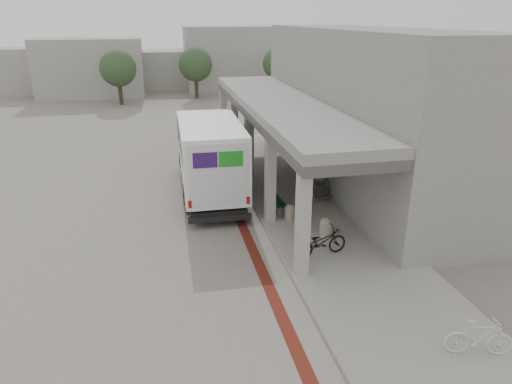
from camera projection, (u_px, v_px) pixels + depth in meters
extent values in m
plane|color=slate|center=(218.00, 233.00, 16.81)|extent=(120.00, 120.00, 0.00)
cube|color=#561A11|center=(235.00, 210.00, 18.83)|extent=(0.35, 40.00, 0.01)
cube|color=#A09B8F|center=(321.00, 222.00, 17.58)|extent=(4.40, 28.00, 0.12)
cube|color=gray|center=(360.00, 108.00, 21.10)|extent=(4.30, 17.00, 7.00)
cube|color=#4A4745|center=(282.00, 111.00, 20.36)|extent=(3.40, 16.90, 0.35)
cube|color=gray|center=(282.00, 104.00, 20.24)|extent=(3.40, 16.90, 0.35)
cube|color=#999691|center=(91.00, 67.00, 45.26)|extent=(10.00, 6.00, 5.50)
cube|color=#999691|center=(162.00, 69.00, 50.55)|extent=(8.00, 6.00, 4.00)
cube|color=#999691|center=(227.00, 58.00, 49.66)|extent=(9.00, 6.00, 6.50)
cube|color=#999691|center=(34.00, 71.00, 47.00)|extent=(7.00, 5.00, 4.50)
cylinder|color=#38281C|center=(120.00, 91.00, 40.94)|extent=(0.36, 0.36, 2.40)
sphere|color=#294025|center=(118.00, 68.00, 40.22)|extent=(3.20, 3.20, 3.20)
cylinder|color=#38281C|center=(196.00, 86.00, 44.13)|extent=(0.36, 0.36, 2.40)
sphere|color=#294025|center=(195.00, 64.00, 43.42)|extent=(3.20, 3.20, 3.20)
cylinder|color=#38281C|center=(279.00, 85.00, 44.80)|extent=(0.36, 0.36, 2.40)
sphere|color=#294025|center=(279.00, 64.00, 44.08)|extent=(3.20, 3.20, 3.20)
cube|color=black|center=(210.00, 184.00, 20.57)|extent=(2.35, 7.32, 0.31)
cube|color=white|center=(211.00, 155.00, 19.13)|extent=(2.62, 5.46, 2.70)
cube|color=white|center=(204.00, 138.00, 22.47)|extent=(2.54, 2.03, 2.39)
cube|color=white|center=(203.00, 149.00, 23.79)|extent=(2.30, 0.68, 0.83)
cube|color=black|center=(202.00, 123.00, 23.03)|extent=(2.30, 0.56, 1.09)
cube|color=black|center=(220.00, 218.00, 17.16)|extent=(2.40, 0.32, 0.19)
cube|color=#301358|center=(180.00, 141.00, 19.41)|extent=(0.05, 1.45, 0.78)
cube|color=#1E8C21|center=(181.00, 151.00, 17.98)|extent=(0.05, 1.45, 0.78)
cube|color=#301358|center=(205.00, 160.00, 16.32)|extent=(0.88, 0.05, 0.57)
cube|color=#1E8C21|center=(231.00, 159.00, 16.49)|extent=(0.88, 0.05, 0.57)
cylinder|color=black|center=(184.00, 166.00, 22.84)|extent=(0.31, 0.94, 0.94)
cylinder|color=black|center=(227.00, 163.00, 23.22)|extent=(0.31, 0.94, 0.94)
cylinder|color=black|center=(188.00, 201.00, 18.45)|extent=(0.31, 0.94, 0.94)
cylinder|color=black|center=(242.00, 198.00, 18.84)|extent=(0.31, 0.94, 0.94)
cube|color=slate|center=(282.00, 211.00, 17.89)|extent=(0.40, 0.11, 0.40)
cube|color=slate|center=(270.00, 197.00, 19.29)|extent=(0.40, 0.11, 0.40)
cube|color=#103120|center=(272.00, 199.00, 18.48)|extent=(0.23, 1.88, 0.05)
cube|color=#103120|center=(276.00, 199.00, 18.51)|extent=(0.23, 1.88, 0.05)
cube|color=#103120|center=(279.00, 199.00, 18.55)|extent=(0.23, 1.88, 0.05)
cylinder|color=gray|center=(326.00, 229.00, 16.32)|extent=(0.45, 0.45, 0.45)
sphere|color=gray|center=(326.00, 224.00, 16.24)|extent=(0.45, 0.45, 0.45)
cylinder|color=gray|center=(290.00, 214.00, 17.63)|extent=(0.41, 0.41, 0.41)
sphere|color=gray|center=(290.00, 209.00, 17.55)|extent=(0.41, 0.41, 0.41)
cube|color=gray|center=(319.00, 179.00, 20.33)|extent=(0.56, 0.71, 1.12)
imported|color=black|center=(321.00, 242.00, 14.83)|extent=(1.92, 0.94, 0.97)
imported|color=beige|center=(479.00, 337.00, 10.44)|extent=(1.63, 0.87, 0.94)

